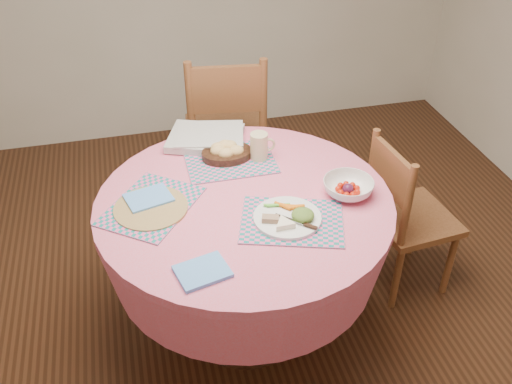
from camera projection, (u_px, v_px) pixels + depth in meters
ground at (246, 322)px, 2.79m from camera, size 4.00×4.00×0.00m
dining_table at (245, 236)px, 2.47m from camera, size 1.24×1.24×0.75m
chair_right at (405, 214)px, 2.78m from camera, size 0.41×0.43×0.85m
chair_back at (227, 131)px, 3.27m from camera, size 0.53×0.51×1.02m
placemat_front at (292, 221)px, 2.24m from camera, size 0.47×0.41×0.01m
placemat_left at (151, 206)px, 2.32m from camera, size 0.48×0.50×0.01m
placemat_back at (230, 161)px, 2.59m from camera, size 0.40×0.30×0.01m
wicker_trivet at (151, 208)px, 2.30m from camera, size 0.30×0.30×0.01m
napkin_near at (203, 271)px, 2.00m from camera, size 0.21×0.18×0.01m
napkin_far at (149, 198)px, 2.34m from camera, size 0.21×0.18×0.01m
dinner_plate at (290, 216)px, 2.23m from camera, size 0.27×0.27×0.05m
bread_bowl at (226, 151)px, 2.60m from camera, size 0.23×0.23×0.08m
latte_mug at (260, 146)px, 2.57m from camera, size 0.12×0.08×0.12m
fruit_bowl at (348, 188)px, 2.37m from camera, size 0.22×0.22×0.07m
newspaper_stack at (206, 137)px, 2.72m from camera, size 0.41×0.37×0.04m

